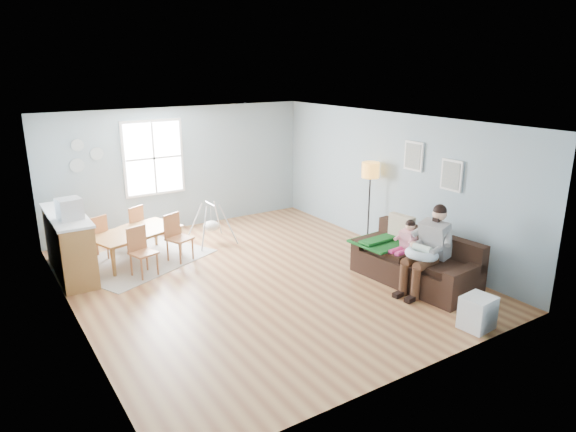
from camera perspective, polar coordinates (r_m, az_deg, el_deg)
room at (r=8.37m, az=-3.44°, el=8.53°), size 8.40×9.40×3.90m
window at (r=11.40m, az=-14.72°, el=6.26°), size 1.32×0.08×1.62m
pictures at (r=9.52m, az=15.70°, el=5.44°), size 0.05×1.34×0.74m
wall_plates at (r=11.03m, az=-21.75°, el=6.24°), size 0.67×0.02×0.66m
sofa at (r=9.02m, az=14.11°, el=-5.31°), size 1.10×2.21×0.86m
green_throw at (r=9.29m, az=10.47°, el=-2.81°), size 1.03×0.90×0.04m
beige_pillow at (r=9.35m, az=12.49°, el=-1.35°), size 0.20×0.50×0.49m
father at (r=8.59m, az=15.37°, el=-3.30°), size 1.05×0.53×1.42m
nursing_pillow at (r=8.50m, az=14.65°, el=-4.12°), size 0.61×0.60×0.22m
infant at (r=8.48m, az=14.49°, el=-3.47°), size 0.20×0.39×0.14m
toddler at (r=8.93m, az=12.96°, el=-2.58°), size 0.54×0.29×0.83m
floor_lamp at (r=10.37m, az=9.13°, el=4.29°), size 0.34×0.34×1.71m
storage_cube at (r=7.78m, az=20.28°, el=-10.05°), size 0.47×0.42×0.48m
rug at (r=10.19m, az=-16.28°, el=-4.69°), size 2.97×2.67×0.01m
dining_table at (r=10.10m, az=-16.41°, el=-3.20°), size 1.85×1.39×0.58m
chair_sw at (r=9.33m, az=-16.06°, el=-3.48°), size 0.49×0.49×0.87m
chair_se at (r=9.88m, az=-12.31°, el=-2.00°), size 0.53×0.53×0.90m
chair_nw at (r=10.23m, az=-20.57°, el=-2.06°), size 0.52×0.52×0.89m
chair_ne at (r=10.75m, az=-16.81°, el=-0.89°), size 0.54×0.54×0.88m
counter at (r=9.79m, az=-23.14°, el=-2.83°), size 0.60×1.99×1.11m
monitor at (r=9.23m, az=-23.15°, el=0.75°), size 0.41×0.39×0.35m
baby_swing at (r=10.73m, az=-8.51°, el=-1.00°), size 0.84×0.85×0.84m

